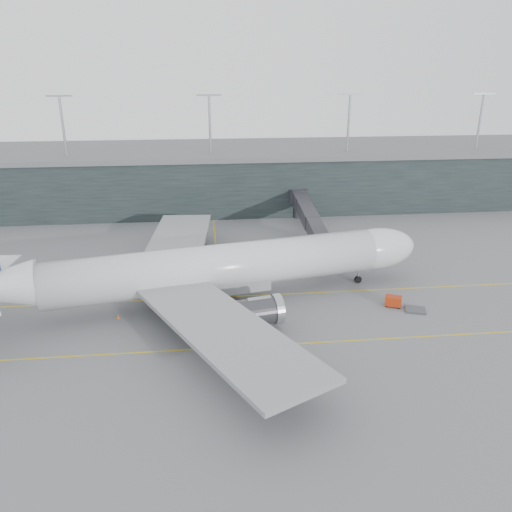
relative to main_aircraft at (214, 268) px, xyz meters
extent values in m
plane|color=slate|center=(-4.04, 5.77, -5.86)|extent=(320.00, 320.00, 0.00)
cube|color=gold|center=(-4.04, 1.77, -5.85)|extent=(160.00, 0.25, 0.02)
cube|color=gold|center=(-4.04, -14.23, -5.85)|extent=(160.00, 0.25, 0.02)
cube|color=gold|center=(0.96, 25.77, -5.85)|extent=(0.25, 60.00, 0.02)
cube|color=black|center=(-4.04, 63.77, 1.14)|extent=(240.00, 35.00, 14.00)
cube|color=#56585B|center=(-4.04, 63.77, 8.74)|extent=(240.00, 36.00, 1.20)
cylinder|color=#9E9EA3|center=(-34.04, 53.77, 16.14)|extent=(0.60, 0.60, 14.00)
cylinder|color=#9E9EA3|center=(0.96, 53.77, 16.14)|extent=(0.60, 0.60, 14.00)
cylinder|color=#9E9EA3|center=(35.96, 53.77, 16.14)|extent=(0.60, 0.60, 14.00)
cylinder|color=#9E9EA3|center=(70.96, 53.77, 16.14)|extent=(0.60, 0.60, 14.00)
cylinder|color=silver|center=(0.52, 0.10, 0.19)|extent=(52.86, 17.27, 7.08)
ellipsoid|color=silver|center=(27.93, 5.61, 0.19)|extent=(15.96, 9.86, 7.08)
cube|color=gray|center=(-0.60, -0.12, -2.55)|extent=(19.02, 9.19, 2.28)
cube|color=black|center=(32.18, 6.46, 1.33)|extent=(3.14, 3.85, 0.91)
cube|color=gray|center=(0.64, -17.91, -0.95)|extent=(24.33, 34.11, 0.63)
cylinder|color=#333237|center=(4.89, -10.08, -2.89)|extent=(8.62, 5.49, 3.99)
cube|color=gray|center=(-6.32, 16.77, -0.95)|extent=(12.92, 33.82, 0.63)
cylinder|color=#333237|center=(0.62, 11.18, -2.89)|extent=(8.62, 5.49, 3.99)
cylinder|color=black|center=(25.13, 5.04, -5.23)|extent=(1.32, 0.69, 1.26)
cylinder|color=#9E9EA3|center=(25.13, 5.04, -4.38)|extent=(0.34, 0.34, 2.97)
cylinder|color=black|center=(-2.88, -6.16, -5.12)|extent=(1.57, 0.85, 1.48)
cylinder|color=black|center=(-5.03, 4.58, -5.12)|extent=(1.57, 0.85, 1.48)
cube|color=#29292D|center=(19.62, 6.11, -0.25)|extent=(3.84, 4.26, 3.14)
cube|color=#29292D|center=(20.21, 15.41, -0.25)|extent=(3.72, 14.74, 2.81)
cube|color=#29292D|center=(21.13, 29.96, -0.25)|extent=(4.00, 14.75, 2.92)
cube|color=#29292D|center=(22.05, 44.52, -0.25)|extent=(4.28, 14.77, 3.03)
cylinder|color=#9E9EA3|center=(20.26, 16.19, -3.73)|extent=(0.56, 0.56, 4.26)
cube|color=#333237|center=(20.26, 16.19, -5.47)|extent=(2.35, 1.82, 0.79)
cylinder|color=#29292D|center=(19.62, 46.27, -0.25)|extent=(4.49, 4.49, 3.37)
cylinder|color=#29292D|center=(19.62, 46.27, -3.84)|extent=(2.02, 2.02, 4.04)
cube|color=#9F280B|center=(27.90, -4.56, -4.90)|extent=(2.92, 2.45, 1.47)
cylinder|color=black|center=(26.85, -4.72, -5.63)|extent=(0.48, 0.34, 0.45)
cylinder|color=black|center=(28.51, -5.44, -5.63)|extent=(0.48, 0.34, 0.45)
cylinder|color=black|center=(27.30, -3.68, -5.63)|extent=(0.48, 0.34, 0.45)
cylinder|color=black|center=(28.96, -4.41, -5.63)|extent=(0.48, 0.34, 0.45)
cube|color=#3A3B40|center=(30.79, -6.43, -5.68)|extent=(3.65, 3.26, 0.30)
cube|color=#333237|center=(-8.81, 16.91, -5.70)|extent=(2.48, 2.13, 0.22)
cube|color=silver|center=(-8.81, 16.91, -4.71)|extent=(2.03, 1.94, 1.65)
cube|color=#254893|center=(-8.81, 16.91, -3.85)|extent=(2.10, 2.01, 0.09)
cube|color=#333237|center=(-5.87, 17.01, -5.70)|extent=(2.69, 2.45, 0.22)
cube|color=#B7BEC4|center=(-5.87, 17.01, -4.72)|extent=(2.24, 2.18, 1.64)
cube|color=#254893|center=(-5.87, 17.01, -3.86)|extent=(2.31, 2.25, 0.09)
cube|color=#333237|center=(-2.61, 16.61, -5.69)|extent=(2.47, 2.11, 0.22)
cube|color=#AFB3BB|center=(-2.61, 16.61, -4.70)|extent=(2.02, 1.93, 1.66)
cube|color=#254893|center=(-2.61, 16.61, -3.84)|extent=(2.08, 1.99, 0.09)
cone|color=#F74F0D|center=(27.89, -1.47, -5.51)|extent=(0.44, 0.44, 0.71)
cone|color=#D63E0B|center=(2.84, -11.51, -5.54)|extent=(0.41, 0.41, 0.65)
cone|color=red|center=(4.84, 16.49, -5.49)|extent=(0.46, 0.46, 0.73)
cone|color=#E6510C|center=(-14.70, -4.09, -5.55)|extent=(0.39, 0.39, 0.62)
camera|label=1|loc=(-1.23, -72.80, 29.47)|focal=35.00mm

